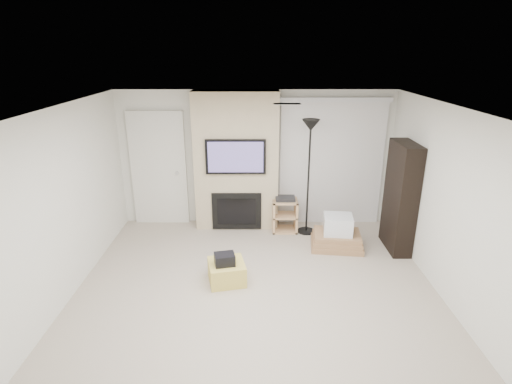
{
  "coord_description": "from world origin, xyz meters",
  "views": [
    {
      "loc": [
        -0.02,
        -4.41,
        3.16
      ],
      "look_at": [
        0.0,
        1.2,
        1.15
      ],
      "focal_mm": 28.0,
      "sensor_mm": 36.0,
      "label": 1
    }
  ],
  "objects_px": {
    "ottoman": "(227,272)",
    "av_stand": "(285,213)",
    "floor_lamp": "(310,145)",
    "bookshelf": "(400,198)",
    "box_stack": "(337,235)"
  },
  "relations": [
    {
      "from": "ottoman",
      "to": "av_stand",
      "type": "height_order",
      "value": "av_stand"
    },
    {
      "from": "floor_lamp",
      "to": "ottoman",
      "type": "bearing_deg",
      "value": -129.2
    },
    {
      "from": "av_stand",
      "to": "bookshelf",
      "type": "height_order",
      "value": "bookshelf"
    },
    {
      "from": "floor_lamp",
      "to": "bookshelf",
      "type": "distance_m",
      "value": 1.71
    },
    {
      "from": "box_stack",
      "to": "bookshelf",
      "type": "bearing_deg",
      "value": -1.52
    },
    {
      "from": "ottoman",
      "to": "bookshelf",
      "type": "xyz_separation_m",
      "value": [
        2.76,
        1.03,
        0.75
      ]
    },
    {
      "from": "ottoman",
      "to": "av_stand",
      "type": "xyz_separation_m",
      "value": [
        0.95,
        1.71,
        0.2
      ]
    },
    {
      "from": "box_stack",
      "to": "av_stand",
      "type": "bearing_deg",
      "value": 141.93
    },
    {
      "from": "floor_lamp",
      "to": "box_stack",
      "type": "relative_size",
      "value": 2.25
    },
    {
      "from": "ottoman",
      "to": "box_stack",
      "type": "bearing_deg",
      "value": 30.68
    },
    {
      "from": "av_stand",
      "to": "bookshelf",
      "type": "relative_size",
      "value": 0.37
    },
    {
      "from": "floor_lamp",
      "to": "bookshelf",
      "type": "bearing_deg",
      "value": -23.34
    },
    {
      "from": "floor_lamp",
      "to": "av_stand",
      "type": "relative_size",
      "value": 3.12
    },
    {
      "from": "floor_lamp",
      "to": "av_stand",
      "type": "bearing_deg",
      "value": 170.21
    },
    {
      "from": "ottoman",
      "to": "bookshelf",
      "type": "distance_m",
      "value": 3.04
    }
  ]
}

